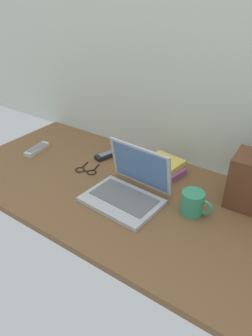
{
  "coord_description": "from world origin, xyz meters",
  "views": [
    {
      "loc": [
        0.66,
        -0.9,
        0.82
      ],
      "look_at": [
        0.03,
        0.0,
        0.15
      ],
      "focal_mm": 32.99,
      "sensor_mm": 36.0,
      "label": 1
    }
  ],
  "objects_px": {
    "remote_control_near": "(37,149)",
    "book_stack": "(163,166)",
    "laptop": "(128,188)",
    "eyeglasses": "(86,171)",
    "remote_control_far": "(109,154)",
    "coffee_mug": "(193,203)"
  },
  "relations": [
    {
      "from": "eyeglasses",
      "to": "book_stack",
      "type": "height_order",
      "value": "book_stack"
    },
    {
      "from": "remote_control_near",
      "to": "remote_control_far",
      "type": "height_order",
      "value": "same"
    },
    {
      "from": "book_stack",
      "to": "remote_control_far",
      "type": "bearing_deg",
      "value": -175.9
    },
    {
      "from": "remote_control_far",
      "to": "eyeglasses",
      "type": "xyz_separation_m",
      "value": [
        -0.0,
        -0.18,
        -0.01
      ]
    },
    {
      "from": "remote_control_near",
      "to": "remote_control_far",
      "type": "xyz_separation_m",
      "value": [
        0.36,
        0.18,
        0.0
      ]
    },
    {
      "from": "laptop",
      "to": "remote_control_far",
      "type": "relative_size",
      "value": 1.94
    },
    {
      "from": "laptop",
      "to": "coffee_mug",
      "type": "xyz_separation_m",
      "value": [
        0.27,
        0.06,
        0.0
      ]
    },
    {
      "from": "remote_control_far",
      "to": "book_stack",
      "type": "distance_m",
      "value": 0.31
    },
    {
      "from": "laptop",
      "to": "eyeglasses",
      "type": "bearing_deg",
      "value": 168.7
    },
    {
      "from": "remote_control_near",
      "to": "remote_control_far",
      "type": "relative_size",
      "value": 0.99
    },
    {
      "from": "remote_control_far",
      "to": "eyeglasses",
      "type": "relative_size",
      "value": 1.37
    },
    {
      "from": "remote_control_near",
      "to": "coffee_mug",
      "type": "bearing_deg",
      "value": -0.16
    },
    {
      "from": "laptop",
      "to": "book_stack",
      "type": "xyz_separation_m",
      "value": [
        0.02,
        0.26,
        -0.02
      ]
    },
    {
      "from": "remote_control_near",
      "to": "book_stack",
      "type": "xyz_separation_m",
      "value": [
        0.66,
        0.2,
        0.02
      ]
    },
    {
      "from": "remote_control_far",
      "to": "eyeglasses",
      "type": "height_order",
      "value": "remote_control_far"
    },
    {
      "from": "laptop",
      "to": "coffee_mug",
      "type": "bearing_deg",
      "value": 12.88
    },
    {
      "from": "remote_control_near",
      "to": "eyeglasses",
      "type": "distance_m",
      "value": 0.36
    },
    {
      "from": "laptop",
      "to": "coffee_mug",
      "type": "relative_size",
      "value": 2.51
    },
    {
      "from": "laptop",
      "to": "remote_control_near",
      "type": "bearing_deg",
      "value": 174.37
    },
    {
      "from": "remote_control_near",
      "to": "book_stack",
      "type": "height_order",
      "value": "book_stack"
    },
    {
      "from": "remote_control_near",
      "to": "remote_control_far",
      "type": "distance_m",
      "value": 0.4
    },
    {
      "from": "remote_control_near",
      "to": "book_stack",
      "type": "distance_m",
      "value": 0.69
    }
  ]
}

